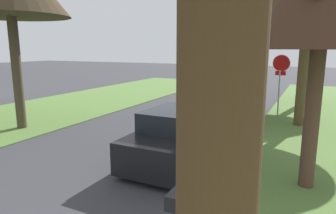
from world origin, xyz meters
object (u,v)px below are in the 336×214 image
parked_sedan_black (180,136)px  curbside_mailbox (178,208)px  parked_sedan_white (237,101)px  stop_sign_far (281,72)px

parked_sedan_black → curbside_mailbox: 4.64m
parked_sedan_white → parked_sedan_black: bearing=-90.6°
stop_sign_far → parked_sedan_white: stop_sign_far is taller
stop_sign_far → curbside_mailbox: size_ratio=2.33×
stop_sign_far → curbside_mailbox: bearing=-90.4°
parked_sedan_white → curbside_mailbox: parked_sedan_white is taller
parked_sedan_black → curbside_mailbox: (1.88, -4.23, 0.33)m
parked_sedan_white → curbside_mailbox: 11.10m
parked_sedan_black → curbside_mailbox: size_ratio=3.47×
parked_sedan_black → parked_sedan_white: (0.07, 6.71, 0.00)m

